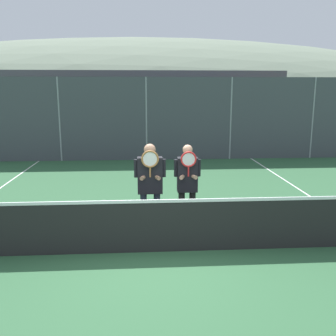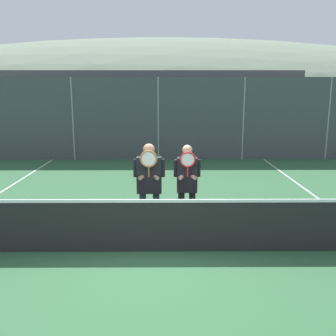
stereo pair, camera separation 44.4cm
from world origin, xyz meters
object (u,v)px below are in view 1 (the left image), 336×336
object	(u,v)px
car_left_of_center	(108,132)
car_right_of_center	(314,129)
player_center_left	(187,182)
player_leftmost	(150,182)
car_center	(210,130)

from	to	relation	value
car_left_of_center	car_right_of_center	size ratio (longest dim) A/B	0.94
car_left_of_center	car_right_of_center	distance (m)	10.02
player_center_left	car_right_of_center	xyz separation A→B (m)	(7.47, 10.55, -0.11)
player_leftmost	car_right_of_center	bearing A→B (deg)	52.47
car_left_of_center	car_center	world-z (taller)	car_center
player_center_left	car_center	size ratio (longest dim) A/B	0.42
player_center_left	car_center	bearing A→B (deg)	77.62
player_leftmost	player_center_left	bearing A→B (deg)	10.74
player_center_left	car_right_of_center	size ratio (longest dim) A/B	0.40
player_leftmost	car_right_of_center	world-z (taller)	car_right_of_center
player_center_left	car_center	world-z (taller)	player_center_left
player_leftmost	car_center	xyz separation A→B (m)	(3.13, 11.02, -0.22)
car_center	car_right_of_center	world-z (taller)	car_right_of_center
player_leftmost	car_right_of_center	distance (m)	13.48
car_left_of_center	car_center	bearing A→B (deg)	1.57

